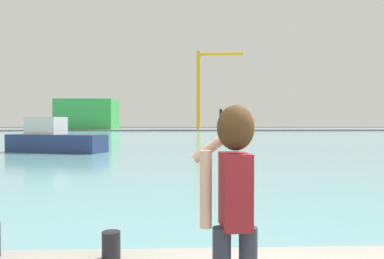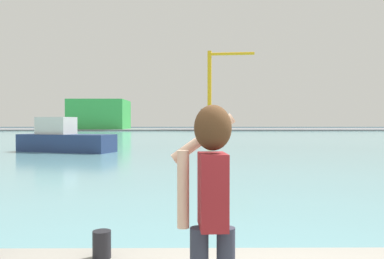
{
  "view_description": "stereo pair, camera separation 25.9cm",
  "coord_description": "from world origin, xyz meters",
  "px_view_note": "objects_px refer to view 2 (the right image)",
  "views": [
    {
      "loc": [
        -1.15,
        -2.76,
        2.09
      ],
      "look_at": [
        -0.83,
        5.32,
        1.93
      ],
      "focal_mm": 35.16,
      "sensor_mm": 36.0,
      "label": 1
    },
    {
      "loc": [
        -0.89,
        -2.77,
        2.09
      ],
      "look_at": [
        -0.83,
        5.32,
        1.93
      ],
      "focal_mm": 35.16,
      "sensor_mm": 36.0,
      "label": 2
    }
  ],
  "objects_px": {
    "boat_moored": "(64,139)",
    "warehouse_left": "(100,115)",
    "person_photographer": "(211,195)",
    "port_crane": "(214,82)",
    "harbor_bollard": "(102,244)"
  },
  "relations": [
    {
      "from": "boat_moored",
      "to": "warehouse_left",
      "type": "relative_size",
      "value": 0.54
    },
    {
      "from": "person_photographer",
      "to": "port_crane",
      "type": "distance_m",
      "value": 90.52
    },
    {
      "from": "person_photographer",
      "to": "boat_moored",
      "type": "distance_m",
      "value": 25.11
    },
    {
      "from": "harbor_bollard",
      "to": "boat_moored",
      "type": "height_order",
      "value": "boat_moored"
    },
    {
      "from": "person_photographer",
      "to": "warehouse_left",
      "type": "bearing_deg",
      "value": 10.41
    },
    {
      "from": "person_photographer",
      "to": "boat_moored",
      "type": "bearing_deg",
      "value": 17.33
    },
    {
      "from": "person_photographer",
      "to": "harbor_bollard",
      "type": "height_order",
      "value": "person_photographer"
    },
    {
      "from": "harbor_bollard",
      "to": "boat_moored",
      "type": "distance_m",
      "value": 23.16
    },
    {
      "from": "harbor_bollard",
      "to": "person_photographer",
      "type": "bearing_deg",
      "value": -53.6
    },
    {
      "from": "warehouse_left",
      "to": "port_crane",
      "type": "bearing_deg",
      "value": -0.97
    },
    {
      "from": "harbor_bollard",
      "to": "port_crane",
      "type": "distance_m",
      "value": 89.11
    },
    {
      "from": "boat_moored",
      "to": "warehouse_left",
      "type": "xyz_separation_m",
      "value": [
        -13.32,
        66.73,
        3.05
      ]
    },
    {
      "from": "person_photographer",
      "to": "boat_moored",
      "type": "height_order",
      "value": "boat_moored"
    },
    {
      "from": "person_photographer",
      "to": "warehouse_left",
      "type": "relative_size",
      "value": 0.13
    },
    {
      "from": "harbor_bollard",
      "to": "boat_moored",
      "type": "relative_size",
      "value": 0.05
    }
  ]
}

